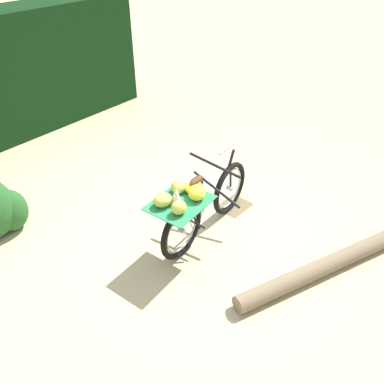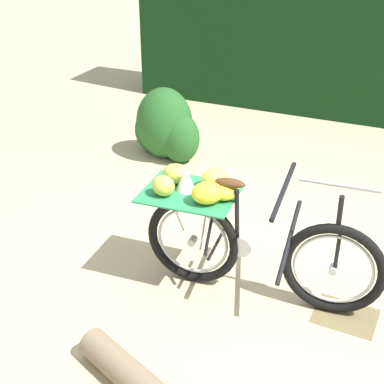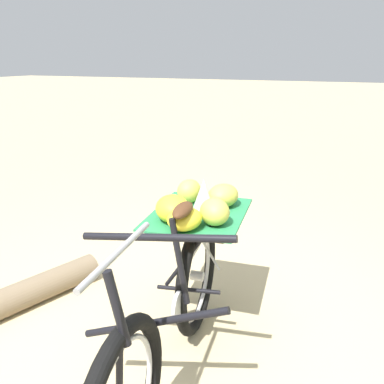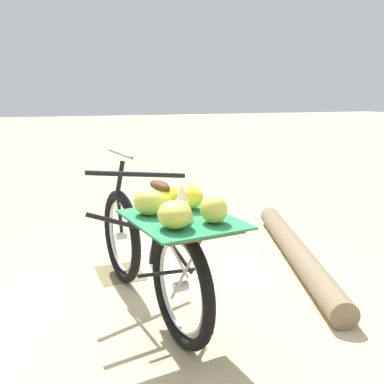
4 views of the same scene
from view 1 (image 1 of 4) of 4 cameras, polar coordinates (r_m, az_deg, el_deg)
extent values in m
plane|color=#C6B284|center=(5.16, 0.50, -5.42)|extent=(60.00, 60.00, 0.00)
torus|color=black|center=(5.29, 5.39, 0.53)|extent=(0.73, 0.15, 0.73)
torus|color=#B7B7BC|center=(5.29, 5.39, 0.53)|extent=(0.56, 0.09, 0.57)
cylinder|color=#B7B7BC|center=(5.29, 5.39, 0.53)|extent=(0.07, 0.09, 0.06)
torus|color=black|center=(4.60, -1.48, -5.52)|extent=(0.73, 0.15, 0.73)
torus|color=#B7B7BC|center=(4.60, -1.48, -5.52)|extent=(0.56, 0.09, 0.57)
cylinder|color=#B7B7BC|center=(4.60, -1.48, -5.52)|extent=(0.07, 0.09, 0.06)
cylinder|color=black|center=(4.97, 3.54, 0.37)|extent=(0.11, 0.70, 0.30)
cylinder|color=black|center=(4.70, 3.24, 3.87)|extent=(0.11, 0.71, 0.11)
cylinder|color=black|center=(4.64, 1.00, -0.75)|extent=(0.05, 0.12, 0.49)
cylinder|color=black|center=(4.70, -0.08, -4.16)|extent=(0.07, 0.38, 0.05)
cylinder|color=black|center=(4.55, -0.38, -2.35)|extent=(0.06, 0.32, 0.47)
cylinder|color=black|center=(5.22, 5.54, 1.94)|extent=(0.03, 0.05, 0.30)
cylinder|color=black|center=(5.04, 5.61, 4.66)|extent=(0.05, 0.10, 0.30)
cylinder|color=gray|center=(4.92, 5.56, 6.60)|extent=(0.52, 0.08, 0.02)
ellipsoid|color=#4C2D19|center=(4.45, 0.59, 1.73)|extent=(0.23, 0.11, 0.06)
cylinder|color=#B7B7BC|center=(4.81, 1.24, -2.85)|extent=(0.16, 0.04, 0.16)
cylinder|color=#B7B7BC|center=(4.53, -0.79, -3.07)|extent=(0.04, 0.20, 0.39)
cylinder|color=#B7B7BC|center=(4.40, -2.42, -4.44)|extent=(0.04, 0.24, 0.39)
cube|color=brown|center=(4.34, -1.72, -1.74)|extent=(0.64, 0.50, 0.02)
cube|color=#287F4C|center=(4.33, -1.72, -1.55)|extent=(0.74, 0.61, 0.01)
ellipsoid|color=#CCC64C|center=(4.12, -1.91, -2.25)|extent=(0.19, 0.17, 0.15)
ellipsoid|color=yellow|center=(4.45, 0.28, 0.64)|extent=(0.22, 0.18, 0.12)
ellipsoid|color=yellow|center=(4.34, 0.68, -0.08)|extent=(0.30, 0.29, 0.15)
ellipsoid|color=#CCC64C|center=(4.44, -1.99, 0.79)|extent=(0.25, 0.25, 0.15)
ellipsoid|color=#CCC64C|center=(4.25, -4.22, -1.14)|extent=(0.24, 0.22, 0.14)
cone|color=white|center=(4.25, -2.29, -0.57)|extent=(0.15, 0.15, 0.20)
cylinder|color=#7F6B51|center=(4.80, 18.50, -10.01)|extent=(2.28, 0.99, 0.19)
ellipsoid|color=#235623|center=(5.51, -24.67, -2.44)|extent=(0.45, 0.41, 0.57)
cube|color=olive|center=(5.59, 6.09, -1.97)|extent=(0.44, 0.36, 0.01)
camera|label=2|loc=(4.18, 52.75, 12.09)|focal=51.48mm
camera|label=3|loc=(5.86, 6.62, 18.13)|focal=37.71mm
camera|label=4|loc=(3.77, -35.61, -2.96)|focal=40.89mm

